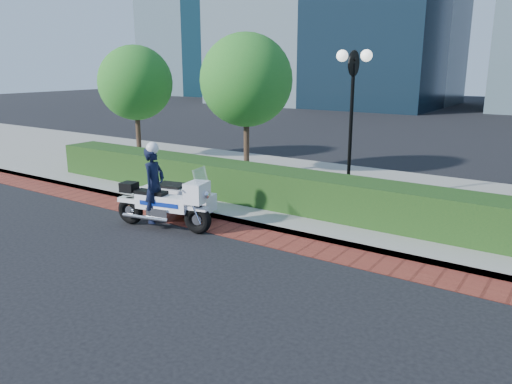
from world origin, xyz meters
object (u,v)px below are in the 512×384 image
Objects in this scene: lamppost at (352,102)px; tree_b at (246,80)px; tree_a at (135,83)px; police_motorcycle at (167,196)px.

tree_b is at bearing 163.89° from lamppost.
tree_b reaches higher than tree_a.
police_motorcycle is at bearing -75.60° from tree_b.
police_motorcycle is (-3.09, -4.21, -2.22)m from lamppost.
police_motorcycle is (1.41, -5.51, -2.69)m from tree_b.
tree_a is at bearing 130.22° from police_motorcycle.
tree_b is (-4.50, 1.30, 0.48)m from lamppost.
lamppost is at bearing -16.11° from tree_b.
tree_a reaches higher than police_motorcycle.
tree_a is (-10.00, 1.30, 0.26)m from lamppost.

